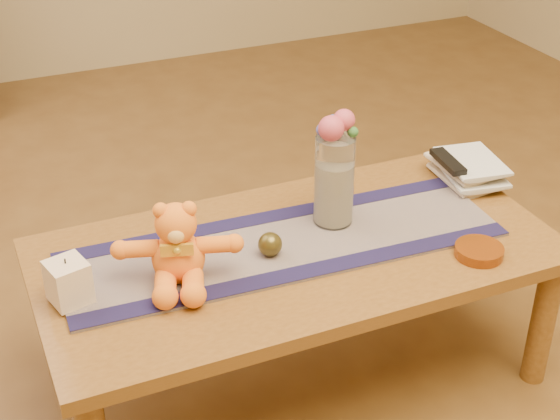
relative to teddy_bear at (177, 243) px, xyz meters
name	(u,v)px	position (x,y,z in m)	size (l,w,h in m)	color
floor	(295,374)	(0.33, 0.02, -0.56)	(5.50, 5.50, 0.00)	brown
coffee_table_top	(297,254)	(0.33, 0.02, -0.13)	(1.40, 0.70, 0.04)	brown
table_leg_fr	(543,322)	(0.97, -0.27, -0.36)	(0.07, 0.07, 0.41)	brown
table_leg_bl	(51,317)	(-0.31, 0.31, -0.36)	(0.07, 0.07, 0.41)	brown
table_leg_br	(432,224)	(0.97, 0.31, -0.36)	(0.07, 0.07, 0.41)	brown
persian_runner	(284,245)	(0.31, 0.04, -0.11)	(1.20, 0.35, 0.01)	#171C42
runner_border_near	(305,272)	(0.30, -0.11, -0.10)	(1.20, 0.06, 0.00)	#161238
runner_border_far	(266,217)	(0.31, 0.18, -0.10)	(1.20, 0.06, 0.00)	#161238
teddy_bear	(177,243)	(0.00, 0.00, 0.00)	(0.31, 0.25, 0.21)	orange
pillar_candle	(68,282)	(-0.27, 0.01, -0.05)	(0.09, 0.09, 0.11)	beige
candle_wick	(65,261)	(-0.27, 0.01, 0.01)	(0.00, 0.00, 0.01)	black
glass_vase	(334,180)	(0.48, 0.09, 0.03)	(0.11, 0.11, 0.26)	silver
potpourri_fill	(334,193)	(0.48, 0.09, -0.01)	(0.09, 0.09, 0.18)	beige
rose_left	(331,128)	(0.46, 0.08, 0.19)	(0.07, 0.07, 0.07)	#C24457
rose_right	(344,120)	(0.51, 0.10, 0.20)	(0.06, 0.06, 0.06)	#C24457
blue_flower_back	(334,123)	(0.49, 0.13, 0.18)	(0.04, 0.04, 0.04)	#5456B6
blue_flower_side	(323,130)	(0.45, 0.11, 0.18)	(0.04, 0.04, 0.04)	#5456B6
leaf_sprig	(353,132)	(0.52, 0.07, 0.17)	(0.03, 0.03, 0.03)	#33662D
bronze_ball	(270,244)	(0.25, 0.00, -0.07)	(0.06, 0.06, 0.06)	#473D17
book_bottom	(444,182)	(0.90, 0.16, -0.10)	(0.17, 0.22, 0.02)	beige
book_lower	(447,177)	(0.90, 0.15, -0.08)	(0.16, 0.22, 0.02)	beige
book_upper	(443,171)	(0.89, 0.16, -0.06)	(0.17, 0.22, 0.02)	beige
book_top	(447,165)	(0.90, 0.16, -0.04)	(0.16, 0.22, 0.02)	beige
tv_remote	(448,161)	(0.89, 0.15, -0.03)	(0.04, 0.16, 0.02)	black
amber_dish	(479,251)	(0.76, -0.21, -0.10)	(0.13, 0.13, 0.03)	#BF5914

